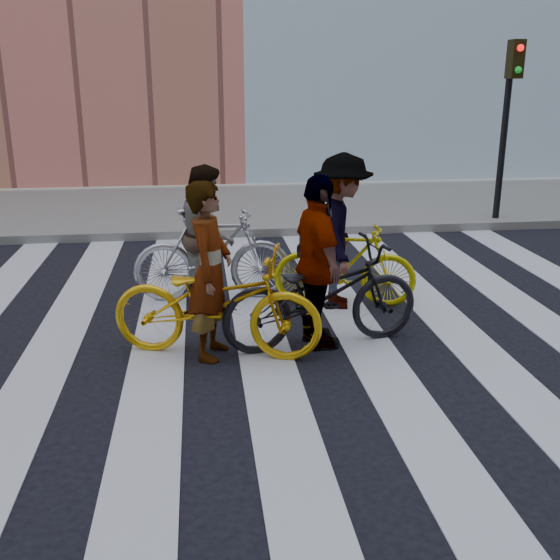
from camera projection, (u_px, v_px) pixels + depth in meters
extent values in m
plane|color=black|center=(318.00, 351.00, 6.81)|extent=(100.00, 100.00, 0.00)
cube|color=gray|center=(255.00, 206.00, 13.89)|extent=(100.00, 5.00, 0.15)
cube|color=silver|center=(45.00, 364.00, 6.49)|extent=(0.55, 10.00, 0.01)
cube|color=silver|center=(157.00, 358.00, 6.62)|extent=(0.55, 10.00, 0.01)
cube|color=silver|center=(265.00, 353.00, 6.75)|extent=(0.55, 10.00, 0.01)
cube|color=silver|center=(369.00, 348.00, 6.88)|extent=(0.55, 10.00, 0.01)
cube|color=silver|center=(469.00, 343.00, 7.01)|extent=(0.55, 10.00, 0.01)
cylinder|color=black|center=(503.00, 140.00, 11.96)|extent=(0.12, 0.12, 3.20)
cube|color=black|center=(515.00, 59.00, 11.40)|extent=(0.22, 0.28, 0.65)
sphere|color=red|center=(521.00, 48.00, 11.20)|extent=(0.12, 0.12, 0.12)
sphere|color=#0CCC26|center=(518.00, 70.00, 11.31)|extent=(0.12, 0.12, 0.12)
imported|color=#EBAB0D|center=(216.00, 303.00, 6.55)|extent=(2.27, 1.31, 1.13)
imported|color=#B8B8C2|center=(212.00, 255.00, 8.19)|extent=(1.98, 0.59, 1.19)
imported|color=#D0C60B|center=(345.00, 265.00, 8.00)|extent=(1.81, 0.86, 1.05)
imported|color=black|center=(322.00, 295.00, 6.79)|extent=(2.23, 1.11, 1.12)
imported|color=slate|center=(210.00, 271.00, 6.45)|extent=(0.59, 0.75, 1.79)
imported|color=slate|center=(208.00, 234.00, 8.11)|extent=(0.66, 0.85, 1.72)
imported|color=slate|center=(342.00, 232.00, 7.86)|extent=(0.95, 1.34, 1.88)
imported|color=slate|center=(318.00, 263.00, 6.68)|extent=(0.62, 1.12, 1.81)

